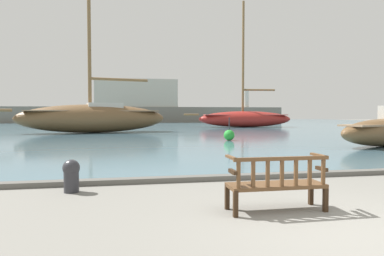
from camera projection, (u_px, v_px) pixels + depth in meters
ground_plane at (352, 232)px, 4.61m from camera, size 160.00×160.00×0.00m
harbor_water at (148, 125)px, 47.78m from camera, size 100.00×80.00×0.08m
quay_edge_kerb at (250, 176)px, 8.38m from camera, size 40.00×0.30×0.12m
park_bench at (277, 183)px, 5.60m from camera, size 1.60×0.52×0.92m
sailboat_distant_harbor at (245, 118)px, 38.68m from camera, size 12.30×3.59×14.08m
sailboat_nearest_starboard at (94, 117)px, 27.34m from camera, size 13.87×5.16×13.24m
mooring_bollard at (71, 174)px, 6.95m from camera, size 0.34×0.34×0.67m
channel_buoy at (229, 135)px, 19.31m from camera, size 0.61×0.61×1.31m
far_breakwater at (143, 109)px, 59.00m from camera, size 49.83×2.40×7.53m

